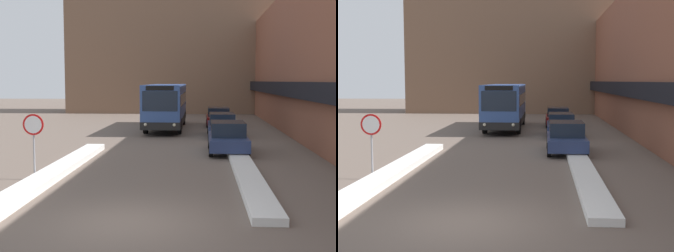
% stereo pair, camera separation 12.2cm
% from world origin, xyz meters
% --- Properties ---
extents(ground_plane, '(160.00, 160.00, 0.00)m').
position_xyz_m(ground_plane, '(0.00, 0.00, 0.00)').
color(ground_plane, '#66564C').
extents(building_row_right, '(5.50, 60.00, 9.75)m').
position_xyz_m(building_row_right, '(9.97, 24.00, 4.86)').
color(building_row_right, brown).
rests_on(building_row_right, ground_plane).
extents(building_backdrop_far, '(26.00, 8.00, 16.26)m').
position_xyz_m(building_backdrop_far, '(0.00, 42.77, 8.13)').
color(building_backdrop_far, brown).
rests_on(building_backdrop_far, ground_plane).
extents(snow_bank_left, '(0.90, 14.03, 0.28)m').
position_xyz_m(snow_bank_left, '(-3.60, 5.50, 0.14)').
color(snow_bank_left, silver).
rests_on(snow_bank_left, ground_plane).
extents(snow_bank_right, '(0.90, 13.37, 0.22)m').
position_xyz_m(snow_bank_right, '(3.60, 6.59, 0.11)').
color(snow_bank_right, silver).
rests_on(snow_bank_right, ground_plane).
extents(city_bus, '(2.57, 10.97, 3.28)m').
position_xyz_m(city_bus, '(-0.73, 23.19, 1.78)').
color(city_bus, '#335193').
rests_on(city_bus, ground_plane).
extents(parked_car_front, '(1.91, 4.28, 1.54)m').
position_xyz_m(parked_car_front, '(3.20, 11.86, 0.77)').
color(parked_car_front, navy).
rests_on(parked_car_front, ground_plane).
extents(parked_car_middle, '(1.82, 4.72, 1.48)m').
position_xyz_m(parked_car_middle, '(3.20, 18.81, 0.74)').
color(parked_car_middle, navy).
rests_on(parked_car_middle, ground_plane).
extents(parked_car_back, '(1.88, 4.72, 1.47)m').
position_xyz_m(parked_car_back, '(3.20, 25.62, 0.74)').
color(parked_car_back, maroon).
rests_on(parked_car_back, ground_plane).
extents(stop_sign, '(0.76, 0.08, 2.38)m').
position_xyz_m(stop_sign, '(-4.10, 4.87, 1.73)').
color(stop_sign, gray).
rests_on(stop_sign, ground_plane).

